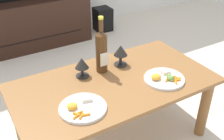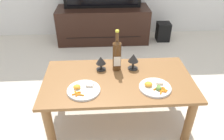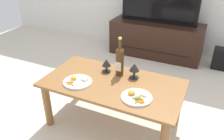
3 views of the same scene
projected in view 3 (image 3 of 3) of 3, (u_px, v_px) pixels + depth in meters
ground_plane at (113, 123)px, 2.25m from camera, size 6.40×6.40×0.00m
dining_table at (113, 90)px, 2.06m from camera, size 1.24×0.66×0.47m
tv_stand at (156, 39)px, 3.56m from camera, size 1.39×0.49×0.53m
tv_screen at (159, 5)px, 3.31m from camera, size 1.14×0.05×0.51m
floor_speaker at (220, 58)px, 3.22m from camera, size 0.21×0.21×0.29m
wine_bottle at (120, 60)px, 2.07m from camera, size 0.07×0.08×0.37m
goblet_left at (106, 63)px, 2.15m from camera, size 0.09×0.09×0.13m
goblet_right at (134, 68)px, 2.04m from camera, size 0.09×0.09×0.14m
dinner_plate_left at (77, 81)px, 2.01m from camera, size 0.26×0.26×0.04m
dinner_plate_right at (137, 97)px, 1.80m from camera, size 0.25×0.25×0.05m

